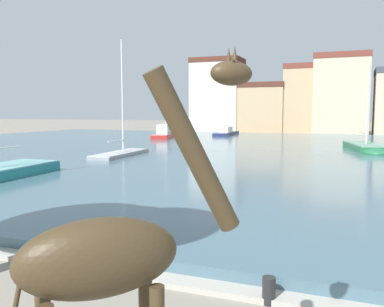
{
  "coord_description": "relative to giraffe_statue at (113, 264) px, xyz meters",
  "views": [
    {
      "loc": [
        6.91,
        -1.37,
        3.46
      ],
      "look_at": [
        2.43,
        10.16,
        2.2
      ],
      "focal_mm": 38.44,
      "sensor_mm": 36.0,
      "label": 1
    }
  ],
  "objects": [
    {
      "name": "giraffe_statue",
      "position": [
        0.0,
        0.0,
        0.0
      ],
      "size": [
        1.89,
        1.89,
        4.09
      ],
      "color": "#42331E",
      "rests_on": "ground"
    },
    {
      "name": "townhouse_tall_gabled",
      "position": [
        -4.65,
        61.91,
        3.21
      ],
      "size": [
        6.35,
        5.61,
        10.57
      ],
      "color": "tan",
      "rests_on": "ground"
    },
    {
      "name": "townhouse_wide_warehouse",
      "position": [
        -18.64,
        61.42,
        3.94
      ],
      "size": [
        8.04,
        5.62,
        12.04
      ],
      "color": "beige",
      "rests_on": "ground"
    },
    {
      "name": "sailboat_grey",
      "position": [
        -13.24,
        22.6,
        -1.72
      ],
      "size": [
        2.0,
        7.2,
        8.48
      ],
      "color": "#939399",
      "rests_on": "ground"
    },
    {
      "name": "townhouse_narrow_midrow",
      "position": [
        -11.19,
        61.83,
        1.91
      ],
      "size": [
        7.19,
        6.07,
        7.96
      ],
      "color": "tan",
      "rests_on": "ground"
    },
    {
      "name": "townhouse_end_terrace",
      "position": [
        0.42,
        60.68,
        3.76
      ],
      "size": [
        7.64,
        6.69,
        11.67
      ],
      "color": "#C6B293",
      "rests_on": "ground"
    },
    {
      "name": "mooring_bollard",
      "position": [
        0.68,
        4.05,
        -1.84
      ],
      "size": [
        0.24,
        0.24,
        0.5
      ],
      "primitive_type": "cylinder",
      "color": "#232326",
      "rests_on": "ground"
    },
    {
      "name": "quay_edge_coping",
      "position": [
        -4.95,
        4.2,
        -2.03
      ],
      "size": [
        77.42,
        0.5,
        0.12
      ],
      "primitive_type": "cube",
      "color": "#ADA89E",
      "rests_on": "ground"
    },
    {
      "name": "sailboat_navy",
      "position": [
        -13.55,
        49.96,
        -1.56
      ],
      "size": [
        2.3,
        8.42,
        8.35
      ],
      "color": "navy",
      "rests_on": "ground"
    },
    {
      "name": "sailboat_red",
      "position": [
        -19.02,
        42.14,
        -1.45
      ],
      "size": [
        3.59,
        8.33,
        7.78
      ],
      "color": "red",
      "rests_on": "ground"
    },
    {
      "name": "sailboat_green",
      "position": [
        3.15,
        32.25,
        -1.63
      ],
      "size": [
        3.55,
        7.76,
        7.25
      ],
      "color": "#236B42",
      "rests_on": "ground"
    },
    {
      "name": "harbor_water",
      "position": [
        -4.95,
        30.94,
        -1.91
      ],
      "size": [
        77.42,
        52.99,
        0.36
      ],
      "primitive_type": "cube",
      "color": "#476675",
      "rests_on": "ground"
    }
  ]
}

